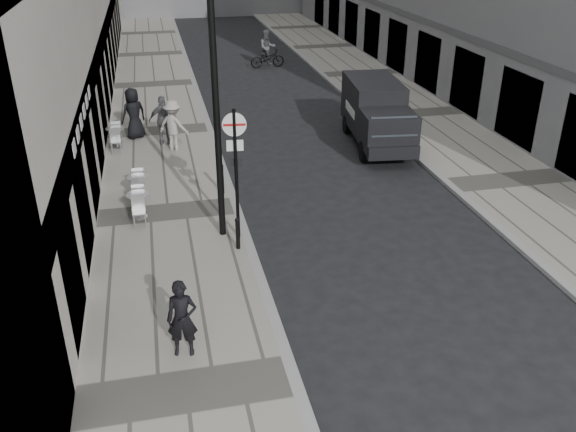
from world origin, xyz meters
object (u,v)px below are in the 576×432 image
object	(u,v)px
panel_van	(376,111)
walking_man	(182,319)
cyclist	(267,53)
sign_post	(236,157)
lamppost	(216,101)

from	to	relation	value
panel_van	walking_man	bearing A→B (deg)	-119.17
panel_van	cyclist	size ratio (longest dim) A/B	2.42
sign_post	lamppost	size ratio (longest dim) A/B	0.54
sign_post	lamppost	xyz separation A→B (m)	(-0.40, 0.25, 1.42)
sign_post	cyclist	world-z (taller)	sign_post
panel_van	cyclist	bearing A→B (deg)	103.19
sign_post	cyclist	size ratio (longest dim) A/B	1.68
walking_man	lamppost	world-z (taller)	lamppost
lamppost	panel_van	distance (m)	9.44
sign_post	lamppost	world-z (taller)	lamppost
walking_man	cyclist	world-z (taller)	cyclist
sign_post	cyclist	distance (m)	20.69
walking_man	panel_van	xyz separation A→B (m)	(7.97, 11.09, 0.37)
walking_man	cyclist	xyz separation A→B (m)	(6.39, 24.70, -0.11)
cyclist	walking_man	bearing A→B (deg)	-110.31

